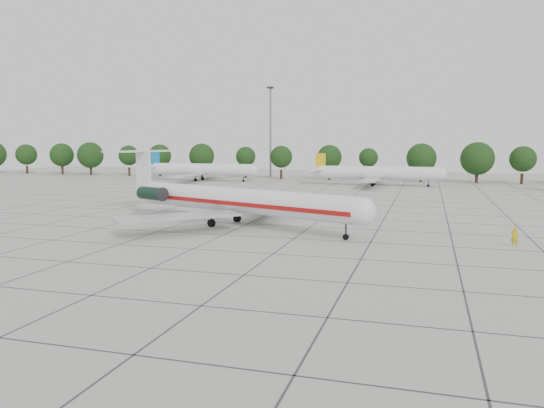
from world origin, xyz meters
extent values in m
plane|color=#ACACA5|center=(0.00, 0.00, 0.00)|extent=(260.00, 260.00, 0.00)
cube|color=#383838|center=(0.00, 15.00, 0.01)|extent=(170.00, 170.00, 0.02)
cylinder|color=silver|center=(-8.12, 6.04, 3.16)|extent=(31.39, 14.49, 2.98)
sphere|color=silver|center=(7.04, 0.19, 3.16)|extent=(2.98, 2.98, 2.98)
cone|color=silver|center=(-25.39, 12.71, 3.16)|extent=(5.28, 4.41, 2.98)
cube|color=#9A0E0E|center=(-7.58, 7.45, 2.93)|extent=(29.50, 11.44, 0.50)
cube|color=#9A0E0E|center=(-8.67, 4.64, 2.93)|extent=(29.50, 11.44, 0.50)
cube|color=#B7BABC|center=(-7.30, 14.44, 1.94)|extent=(5.06, 13.79, 0.27)
cube|color=#B7BABC|center=(-13.16, -0.72, 1.94)|extent=(12.64, 12.38, 0.27)
cube|color=black|center=(-19.60, 12.65, 3.43)|extent=(2.28, 1.81, 0.23)
cylinder|color=black|center=(-19.38, 13.24, 3.43)|extent=(4.66, 3.16, 1.72)
cube|color=black|center=(-21.07, 8.86, 3.43)|extent=(2.28, 1.81, 0.23)
cylinder|color=black|center=(-21.30, 8.27, 3.43)|extent=(4.66, 3.16, 1.72)
cube|color=silver|center=(-24.97, 12.55, 6.32)|extent=(2.79, 1.28, 5.42)
cube|color=silver|center=(-25.56, 12.78, 8.85)|extent=(6.43, 11.08, 0.20)
cylinder|color=black|center=(5.35, 0.84, 0.86)|extent=(0.23, 0.23, 1.72)
cylinder|color=black|center=(5.35, 0.84, 0.32)|extent=(0.68, 0.46, 0.63)
cylinder|color=black|center=(-9.80, 9.21, 1.17)|extent=(0.28, 0.28, 1.63)
cylinder|color=black|center=(-9.80, 9.21, 0.45)|extent=(1.04, 0.83, 0.90)
cylinder|color=black|center=(-11.50, 4.83, 1.17)|extent=(0.28, 0.28, 1.63)
cylinder|color=black|center=(-11.50, 4.83, 0.45)|extent=(1.04, 0.83, 0.90)
imported|color=gold|center=(21.72, 2.07, 1.00)|extent=(0.75, 0.51, 1.99)
cylinder|color=silver|center=(-42.47, 72.31, 3.00)|extent=(27.20, 3.00, 3.00)
cube|color=#B7BABC|center=(-43.47, 72.31, 1.80)|extent=(3.50, 27.20, 0.25)
cube|color=#0D6EAC|center=(-55.91, 72.31, 5.60)|extent=(2.40, 0.25, 3.60)
cylinder|color=black|center=(-43.47, 74.51, 0.40)|extent=(0.80, 0.45, 0.80)
cylinder|color=black|center=(-43.47, 70.11, 0.40)|extent=(0.80, 0.45, 0.80)
cylinder|color=silver|center=(2.36, 69.89, 3.00)|extent=(27.20, 3.00, 3.00)
cube|color=#B7BABC|center=(1.36, 69.89, 1.80)|extent=(3.50, 27.20, 0.25)
cube|color=gold|center=(-11.08, 69.89, 5.60)|extent=(2.40, 0.25, 3.60)
cylinder|color=black|center=(1.36, 72.09, 0.40)|extent=(0.80, 0.45, 0.80)
cylinder|color=black|center=(1.36, 67.69, 0.40)|extent=(0.80, 0.45, 0.80)
cylinder|color=#332114|center=(-108.21, 85.00, 1.25)|extent=(0.70, 0.70, 2.50)
sphere|color=black|center=(-108.21, 85.00, 6.00)|extent=(6.44, 6.44, 6.44)
cylinder|color=#332114|center=(-95.02, 85.00, 1.25)|extent=(0.70, 0.70, 2.50)
sphere|color=black|center=(-95.02, 85.00, 6.00)|extent=(7.14, 7.14, 7.14)
cylinder|color=#332114|center=(-84.83, 85.00, 1.25)|extent=(0.70, 0.70, 2.50)
sphere|color=black|center=(-84.83, 85.00, 6.00)|extent=(7.79, 7.79, 7.79)
cylinder|color=#332114|center=(-71.64, 85.00, 1.25)|extent=(0.70, 0.70, 2.50)
sphere|color=black|center=(-71.64, 85.00, 6.00)|extent=(5.94, 5.94, 5.94)
cylinder|color=#332114|center=(-61.45, 85.00, 1.25)|extent=(0.70, 0.70, 2.50)
sphere|color=black|center=(-61.45, 85.00, 6.00)|extent=(6.57, 6.57, 6.57)
cylinder|color=#332114|center=(-48.26, 85.00, 1.25)|extent=(0.70, 0.70, 2.50)
sphere|color=black|center=(-48.26, 85.00, 6.00)|extent=(7.15, 7.15, 7.15)
cylinder|color=#332114|center=(-35.07, 85.00, 1.25)|extent=(0.70, 0.70, 2.50)
sphere|color=black|center=(-35.07, 85.00, 6.00)|extent=(5.43, 5.43, 5.43)
cylinder|color=#332114|center=(-24.88, 85.00, 1.25)|extent=(0.70, 0.70, 2.50)
sphere|color=black|center=(-24.88, 85.00, 6.00)|extent=(5.99, 5.99, 5.99)
cylinder|color=#332114|center=(-11.69, 85.00, 1.25)|extent=(0.70, 0.70, 2.50)
sphere|color=black|center=(-11.69, 85.00, 6.00)|extent=(6.50, 6.50, 6.50)
cylinder|color=#332114|center=(-1.50, 85.00, 1.25)|extent=(0.70, 0.70, 2.50)
sphere|color=black|center=(-1.50, 85.00, 6.00)|extent=(4.93, 4.93, 4.93)
cylinder|color=#332114|center=(11.69, 85.00, 1.25)|extent=(0.70, 0.70, 2.50)
sphere|color=black|center=(11.69, 85.00, 6.00)|extent=(7.40, 7.40, 7.40)
cylinder|color=#332114|center=(24.88, 85.00, 1.25)|extent=(0.70, 0.70, 2.50)
sphere|color=black|center=(24.88, 85.00, 6.00)|extent=(8.08, 8.08, 8.08)
cylinder|color=#332114|center=(35.07, 85.00, 1.25)|extent=(0.70, 0.70, 2.50)
sphere|color=black|center=(35.07, 85.00, 6.00)|extent=(6.17, 6.17, 6.17)
cylinder|color=slate|center=(-30.00, 92.00, 12.50)|extent=(0.56, 0.56, 25.00)
cube|color=black|center=(-30.00, 92.00, 25.20)|extent=(1.60, 1.60, 0.50)
camera|label=1|loc=(13.36, -53.66, 10.30)|focal=35.00mm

